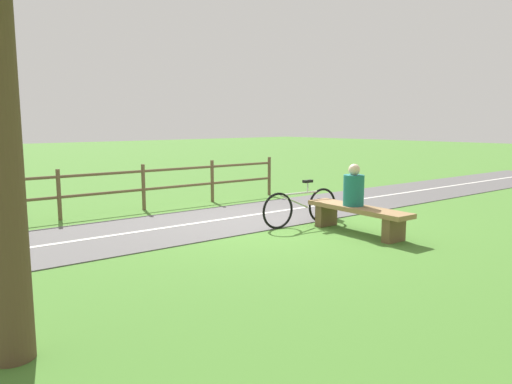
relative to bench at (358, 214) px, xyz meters
name	(u,v)px	position (x,y,z in m)	size (l,w,h in m)	color
ground_plane	(268,223)	(1.69, 0.57, -0.33)	(80.00, 80.00, 0.00)	#477A2D
paved_path	(34,247)	(2.64, 4.57, -0.33)	(2.56, 36.00, 0.02)	#565454
path_centre_line	(34,247)	(2.64, 4.57, -0.32)	(0.10, 32.00, 0.00)	silver
bench	(358,214)	(0.00, 0.00, 0.00)	(2.08, 0.63, 0.47)	#937047
person_seated	(354,188)	(0.11, -0.01, 0.44)	(0.39, 0.39, 0.73)	#1E6B66
bicycle	(301,207)	(1.08, 0.29, 0.02)	(0.27, 1.71, 0.85)	black
backpack	(325,209)	(1.25, -0.59, -0.15)	(0.42, 0.38, 0.38)	black
fence_roadside	(103,186)	(4.52, 2.60, 0.26)	(0.53, 9.02, 1.01)	brown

